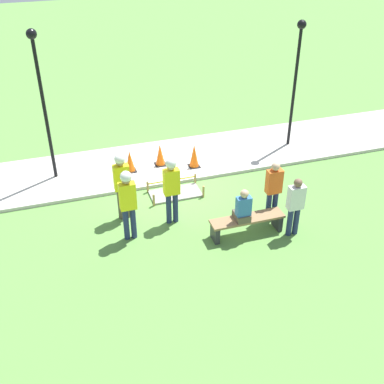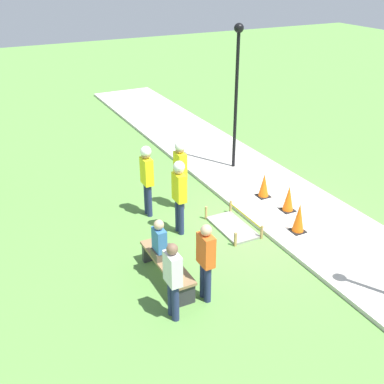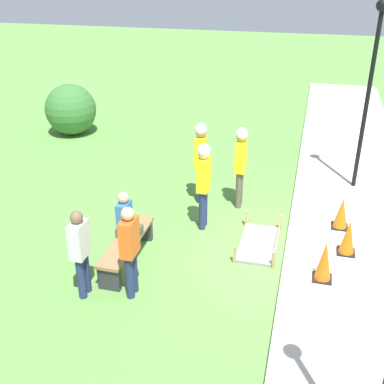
{
  "view_description": "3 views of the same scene",
  "coord_description": "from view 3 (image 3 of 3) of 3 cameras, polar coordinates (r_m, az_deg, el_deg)",
  "views": [
    {
      "loc": [
        3.3,
        11.75,
        7.4
      ],
      "look_at": [
        0.12,
        1.88,
        0.88
      ],
      "focal_mm": 45.0,
      "sensor_mm": 36.0,
      "label": 1
    },
    {
      "loc": [
        -8.58,
        6.13,
        6.14
      ],
      "look_at": [
        0.62,
        1.46,
        1.03
      ],
      "focal_mm": 45.0,
      "sensor_mm": 36.0,
      "label": 2
    },
    {
      "loc": [
        -8.08,
        -0.22,
        5.25
      ],
      "look_at": [
        -0.04,
        1.86,
        1.14
      ],
      "focal_mm": 45.0,
      "sensor_mm": 36.0,
      "label": 3
    }
  ],
  "objects": [
    {
      "name": "person_seated_on_bench",
      "position": [
        9.03,
        -7.82,
        -3.15
      ],
      "size": [
        0.36,
        0.44,
        0.89
      ],
      "color": "brown",
      "rests_on": "park_bench"
    },
    {
      "name": "shrub_rounded_near",
      "position": [
        16.07,
        -14.18,
        9.46
      ],
      "size": [
        1.61,
        1.61,
        1.61
      ],
      "color": "#387033",
      "rests_on": "ground_plane"
    },
    {
      "name": "bystander_in_gray_shirt",
      "position": [
        8.16,
        -13.09,
        -6.62
      ],
      "size": [
        0.4,
        0.22,
        1.62
      ],
      "color": "navy",
      "rests_on": "ground_plane"
    },
    {
      "name": "traffic_cone_near_patch",
      "position": [
        8.74,
        15.42,
        -7.9
      ],
      "size": [
        0.34,
        0.34,
        0.76
      ],
      "color": "black",
      "rests_on": "sidewalk"
    },
    {
      "name": "wet_concrete_patch",
      "position": [
        9.81,
        7.89,
        -6.07
      ],
      "size": [
        1.49,
        0.79,
        0.36
      ],
      "color": "gray",
      "rests_on": "ground_plane"
    },
    {
      "name": "bystander_in_orange_shirt",
      "position": [
        7.99,
        -7.39,
        -6.48
      ],
      "size": [
        0.4,
        0.22,
        1.68
      ],
      "color": "navy",
      "rests_on": "ground_plane"
    },
    {
      "name": "ground_plane",
      "position": [
        9.64,
        10.91,
        -7.24
      ],
      "size": [
        60.0,
        60.0,
        0.0
      ],
      "primitive_type": "plane",
      "color": "#5B8E42"
    },
    {
      "name": "park_bench",
      "position": [
        9.14,
        -7.71,
        -6.36
      ],
      "size": [
        1.9,
        0.44,
        0.49
      ],
      "color": "#2D2D33",
      "rests_on": "ground_plane"
    },
    {
      "name": "lamppost_near",
      "position": [
        11.75,
        20.54,
        13.15
      ],
      "size": [
        0.28,
        0.28,
        4.34
      ],
      "color": "black",
      "rests_on": "sidewalk"
    },
    {
      "name": "worker_supervisor",
      "position": [
        9.84,
        1.38,
        1.66
      ],
      "size": [
        0.4,
        0.27,
        1.89
      ],
      "color": "navy",
      "rests_on": "ground_plane"
    },
    {
      "name": "worker_trainee",
      "position": [
        10.96,
        1.04,
        4.42
      ],
      "size": [
        0.4,
        0.28,
        1.91
      ],
      "color": "navy",
      "rests_on": "ground_plane"
    },
    {
      "name": "sidewalk",
      "position": [
        9.68,
        19.25,
        -7.86
      ],
      "size": [
        28.0,
        2.79,
        0.1
      ],
      "color": "#BCB7AD",
      "rests_on": "ground_plane"
    },
    {
      "name": "worker_assistant",
      "position": [
        10.78,
        5.79,
        3.84
      ],
      "size": [
        0.4,
        0.27,
        1.9
      ],
      "color": "brown",
      "rests_on": "ground_plane"
    },
    {
      "name": "traffic_cone_far_patch",
      "position": [
        9.61,
        18.02,
        -5.11
      ],
      "size": [
        0.34,
        0.34,
        0.7
      ],
      "color": "black",
      "rests_on": "sidewalk"
    },
    {
      "name": "traffic_cone_sidewalk_edge",
      "position": [
        10.46,
        17.29,
        -2.4
      ],
      "size": [
        0.34,
        0.34,
        0.68
      ],
      "color": "black",
      "rests_on": "sidewalk"
    }
  ]
}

